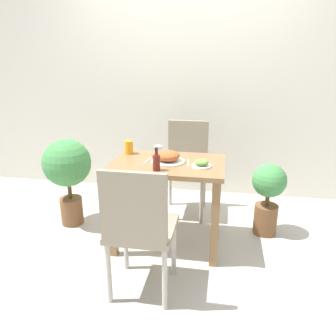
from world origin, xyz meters
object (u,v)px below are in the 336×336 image
at_px(side_plate, 202,164).
at_px(potted_plant_left, 67,169).
at_px(sauce_bottle, 156,162).
at_px(food_plate, 168,157).
at_px(juice_glass, 129,147).
at_px(chair_near, 139,225).
at_px(chair_far, 186,162).
at_px(drink_cup, 158,151).
at_px(potted_plant_right, 268,193).

bearing_deg(side_plate, potted_plant_left, 168.60).
xyz_separation_m(sauce_bottle, potted_plant_left, (-0.91, 0.39, -0.24)).
relative_size(food_plate, juice_glass, 2.36).
xyz_separation_m(chair_near, food_plate, (0.06, 0.67, 0.24)).
distance_m(food_plate, juice_glass, 0.41).
xyz_separation_m(juice_glass, potted_plant_left, (-0.59, 0.01, -0.23)).
relative_size(chair_far, food_plate, 3.42).
height_order(food_plate, drink_cup, food_plate).
xyz_separation_m(food_plate, drink_cup, (-0.11, 0.17, 0.00)).
bearing_deg(potted_plant_right, juice_glass, -173.37).
relative_size(drink_cup, potted_plant_right, 0.13).
relative_size(food_plate, sauce_bottle, 1.51).
relative_size(chair_near, drink_cup, 11.04).
relative_size(side_plate, potted_plant_right, 0.23).
distance_m(drink_cup, potted_plant_right, 1.03).
height_order(drink_cup, sauce_bottle, sauce_bottle).
bearing_deg(food_plate, chair_far, 83.72).
relative_size(sauce_bottle, potted_plant_left, 0.22).
bearing_deg(potted_plant_right, potted_plant_left, -175.82).
relative_size(chair_far, drink_cup, 11.04).
relative_size(juice_glass, potted_plant_right, 0.17).
height_order(side_plate, juice_glass, juice_glass).
xyz_separation_m(side_plate, potted_plant_left, (-1.23, 0.25, -0.20)).
bearing_deg(food_plate, sauce_bottle, -102.76).
bearing_deg(chair_near, potted_plant_left, -43.56).
xyz_separation_m(food_plate, potted_plant_right, (0.83, 0.31, -0.38)).
xyz_separation_m(side_plate, sauce_bottle, (-0.32, -0.14, 0.04)).
relative_size(side_plate, potted_plant_left, 0.18).
height_order(chair_near, sauce_bottle, chair_near).
bearing_deg(sauce_bottle, drink_cup, 99.93).
height_order(food_plate, sauce_bottle, sauce_bottle).
bearing_deg(potted_plant_right, drink_cup, -171.26).
height_order(juice_glass, potted_plant_right, juice_glass).
bearing_deg(potted_plant_left, drink_cup, -0.97).
bearing_deg(sauce_bottle, side_plate, 24.03).
bearing_deg(juice_glass, sauce_bottle, -49.87).
bearing_deg(sauce_bottle, chair_near, -91.87).
distance_m(chair_near, potted_plant_left, 1.24).
relative_size(chair_near, juice_glass, 8.07).
height_order(chair_far, sauce_bottle, chair_far).
distance_m(chair_far, food_plate, 0.70).
distance_m(food_plate, potted_plant_left, 1.00).
distance_m(drink_cup, juice_glass, 0.26).
height_order(side_plate, potted_plant_left, potted_plant_left).
distance_m(side_plate, potted_plant_left, 1.27).
relative_size(chair_near, food_plate, 3.42).
bearing_deg(drink_cup, side_plate, -31.32).
bearing_deg(potted_plant_left, food_plate, -10.87).
relative_size(juice_glass, sauce_bottle, 0.64).
height_order(juice_glass, potted_plant_left, juice_glass).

